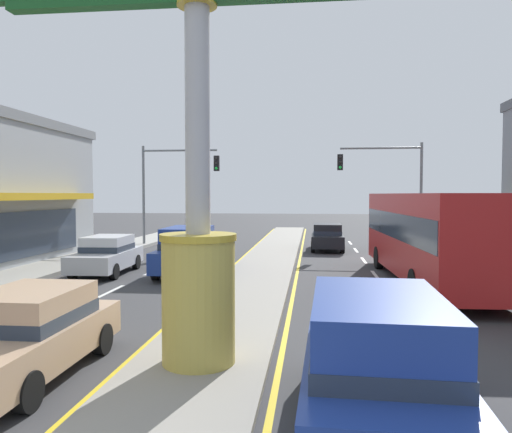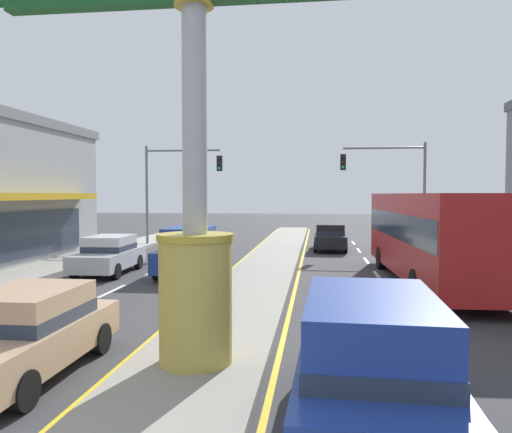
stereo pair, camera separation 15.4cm
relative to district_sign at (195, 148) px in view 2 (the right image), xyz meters
name	(u,v)px [view 2 (the right image)]	position (x,y,z in m)	size (l,w,h in m)	color
median_strip	(263,271)	(0.00, 11.22, -3.99)	(2.57, 52.00, 0.14)	gray
sidewalk_left	(28,274)	(-9.09, 9.22, -3.97)	(2.41, 60.00, 0.18)	#9E9B93
lane_markings	(259,279)	(0.00, 9.86, -4.06)	(9.31, 52.00, 0.01)	silver
district_sign	(195,148)	(0.00, 0.00, 0.00)	(7.74, 1.40, 8.09)	gold
traffic_light_left_side	(174,178)	(-6.52, 20.62, 0.18)	(4.86, 0.46, 6.20)	slate
traffic_light_right_side	(393,177)	(6.52, 20.42, 0.18)	(4.86, 0.46, 6.20)	slate
suv_near_right_lane	(189,250)	(-2.94, 10.61, -3.08)	(2.05, 4.64, 1.90)	navy
bus_far_right_lane	(430,232)	(6.23, 9.59, -2.19)	(2.98, 11.29, 3.26)	#B21E1E
sedan_near_left_lane	(109,254)	(-6.24, 10.37, -3.27)	(1.98, 4.37, 1.53)	silver
sedan_mid_left_lane	(330,237)	(2.93, 19.88, -3.27)	(1.86, 4.31, 1.53)	black
sedan_far_left_oncoming	(26,331)	(-2.94, -0.65, -3.27)	(1.87, 4.32, 1.53)	tan
suv_kerb_right	(371,362)	(2.93, -2.11, -3.08)	(2.08, 4.66, 1.90)	navy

